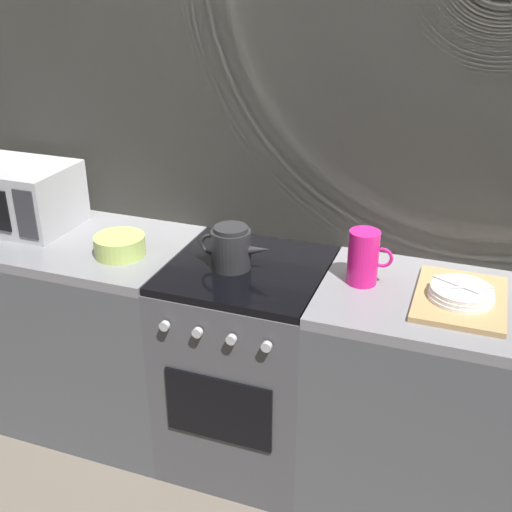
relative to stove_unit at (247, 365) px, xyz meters
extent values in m
plane|color=#6B6054|center=(0.00, 0.00, -0.45)|extent=(8.00, 8.00, 0.00)
cube|color=#B2AD9E|center=(0.00, 0.33, 0.75)|extent=(3.60, 0.05, 2.40)
cube|color=silver|center=(0.00, 0.30, 0.75)|extent=(3.58, 0.01, 2.39)
cube|color=#515459|center=(-0.90, 0.00, -0.02)|extent=(1.20, 0.60, 0.86)
cube|color=gray|center=(-0.90, 0.00, 0.43)|extent=(1.20, 0.60, 0.04)
cube|color=#4C4C51|center=(0.00, 0.00, -0.01)|extent=(0.60, 0.60, 0.87)
cube|color=black|center=(0.00, 0.00, 0.44)|extent=(0.59, 0.59, 0.03)
cube|color=black|center=(0.00, -0.30, 0.00)|extent=(0.42, 0.01, 0.28)
cylinder|color=#B7B7BC|center=(-0.19, -0.32, 0.33)|extent=(0.04, 0.02, 0.04)
cylinder|color=#B7B7BC|center=(-0.06, -0.32, 0.33)|extent=(0.04, 0.02, 0.04)
cylinder|color=#B7B7BC|center=(0.06, -0.32, 0.33)|extent=(0.04, 0.02, 0.04)
cylinder|color=#B7B7BC|center=(0.19, -0.32, 0.33)|extent=(0.04, 0.02, 0.04)
cube|color=#515459|center=(0.90, 0.00, -0.02)|extent=(1.20, 0.60, 0.86)
cube|color=gray|center=(0.90, 0.00, 0.43)|extent=(1.20, 0.60, 0.04)
cube|color=#B2B2B7|center=(-1.06, 0.05, 0.59)|extent=(0.46, 0.34, 0.27)
cube|color=#333338|center=(-0.90, -0.12, 0.59)|extent=(0.09, 0.01, 0.21)
cylinder|color=#262628|center=(-0.05, -0.02, 0.53)|extent=(0.15, 0.15, 0.15)
cylinder|color=#262628|center=(-0.05, -0.02, 0.61)|extent=(0.13, 0.13, 0.02)
cone|color=#262628|center=(0.06, -0.02, 0.54)|extent=(0.10, 0.04, 0.05)
torus|color=#262628|center=(-0.14, -0.02, 0.53)|extent=(0.08, 0.01, 0.08)
cylinder|color=#B7D166|center=(-0.50, -0.07, 0.49)|extent=(0.20, 0.20, 0.08)
cylinder|color=#E5197A|center=(0.44, 0.02, 0.55)|extent=(0.11, 0.11, 0.20)
torus|color=#E5197A|center=(0.50, 0.02, 0.56)|extent=(0.08, 0.01, 0.08)
cube|color=tan|center=(0.78, 0.00, 0.46)|extent=(0.30, 0.40, 0.02)
cylinder|color=white|center=(0.78, -0.02, 0.48)|extent=(0.22, 0.22, 0.01)
cylinder|color=white|center=(0.78, -0.02, 0.49)|extent=(0.21, 0.21, 0.01)
cylinder|color=white|center=(0.78, -0.02, 0.51)|extent=(0.21, 0.21, 0.01)
cylinder|color=silver|center=(0.80, -0.02, 0.52)|extent=(0.16, 0.07, 0.01)
cube|color=silver|center=(0.76, -0.01, 0.52)|extent=(0.16, 0.09, 0.00)
camera|label=1|loc=(0.77, -2.01, 1.53)|focal=44.56mm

